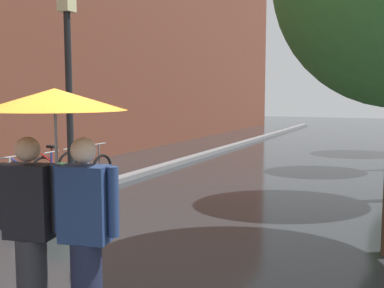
# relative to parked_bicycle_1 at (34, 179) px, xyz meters

# --- Properties ---
(building_facade) EXTENTS (8.00, 36.00, 10.56)m
(building_facade) POSITION_rel_parked_bicycle_1_xyz_m (-6.14, 6.30, 4.90)
(building_facade) COLOR brown
(building_facade) RESTS_ON ground
(kerb_strip) EXTENTS (0.30, 36.00, 0.12)m
(kerb_strip) POSITION_rel_parked_bicycle_1_xyz_m (0.66, 6.30, -0.32)
(kerb_strip) COLOR slate
(kerb_strip) RESTS_ON ground
(parked_bicycle_1) EXTENTS (1.14, 0.80, 0.96)m
(parked_bicycle_1) POSITION_rel_parked_bicycle_1_xyz_m (0.00, 0.00, 0.00)
(parked_bicycle_1) COLOR black
(parked_bicycle_1) RESTS_ON ground
(parked_bicycle_2) EXTENTS (1.16, 0.84, 0.96)m
(parked_bicycle_2) POSITION_rel_parked_bicycle_1_xyz_m (-0.03, 0.75, 0.00)
(parked_bicycle_2) COLOR black
(parked_bicycle_2) RESTS_ON ground
(parked_bicycle_3) EXTENTS (1.11, 0.75, 0.96)m
(parked_bicycle_3) POSITION_rel_parked_bicycle_1_xyz_m (-0.05, 1.68, 0.00)
(parked_bicycle_3) COLOR black
(parked_bicycle_3) RESTS_ON ground
(couple_under_umbrella) EXTENTS (1.18, 1.18, 2.10)m
(couple_under_umbrella) POSITION_rel_parked_bicycle_1_xyz_m (4.11, -4.00, 1.05)
(couple_under_umbrella) COLOR #2D2D33
(couple_under_umbrella) RESTS_ON ground
(street_lamp_post) EXTENTS (0.24, 0.24, 3.81)m
(street_lamp_post) POSITION_rel_parked_bicycle_1_xyz_m (1.26, -0.38, 1.88)
(street_lamp_post) COLOR black
(street_lamp_post) RESTS_ON ground
(litter_bin) EXTENTS (0.44, 0.44, 0.85)m
(litter_bin) POSITION_rel_parked_bicycle_1_xyz_m (1.27, -0.76, 0.05)
(litter_bin) COLOR #1E4C28
(litter_bin) RESTS_ON ground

